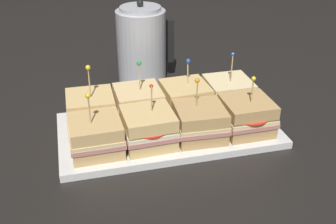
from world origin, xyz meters
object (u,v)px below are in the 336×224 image
kettle_steel (143,45)px  sandwich_back_center_right (185,99)px  sandwich_back_far_left (91,110)px  serving_platter (168,130)px  sandwich_front_far_right (247,116)px  sandwich_front_far_left (96,136)px  sandwich_front_center_left (148,128)px  sandwich_front_center_right (200,122)px  sandwich_back_far_right (228,94)px  sandwich_back_center_left (138,104)px

kettle_steel → sandwich_back_center_right: bearing=-78.5°
sandwich_back_far_left → sandwich_back_center_right: size_ratio=1.10×
serving_platter → sandwich_back_center_right: (0.06, 0.06, 0.05)m
sandwich_back_center_right → sandwich_back_far_left: bearing=-179.7°
sandwich_front_far_right → sandwich_back_far_left: 0.38m
serving_platter → sandwich_front_far_left: 0.20m
sandwich_front_center_left → sandwich_front_far_left: bearing=-179.7°
sandwich_front_center_right → sandwich_back_far_right: sandwich_back_far_right is taller
sandwich_front_far_right → sandwich_back_far_right: 0.12m
sandwich_front_center_left → sandwich_front_far_right: bearing=-0.3°
serving_platter → kettle_steel: (0.01, 0.34, 0.11)m
sandwich_front_far_left → sandwich_front_center_right: same height
sandwich_front_far_left → kettle_steel: 0.44m
sandwich_front_far_left → sandwich_front_center_right: (0.25, 0.00, -0.00)m
sandwich_back_center_left → sandwich_back_far_right: sandwich_back_far_right is taller
sandwich_front_center_left → sandwich_front_far_right: sandwich_front_center_left is taller
sandwich_back_far_left → sandwich_back_center_left: 0.12m
sandwich_front_far_left → sandwich_back_far_right: 0.38m
sandwich_front_far_right → sandwich_back_center_right: (-0.12, 0.12, 0.00)m
sandwich_back_far_right → kettle_steel: bearing=122.5°
sandwich_front_far_right → kettle_steel: kettle_steel is taller
sandwich_back_far_left → sandwich_back_center_left: (0.12, 0.00, -0.00)m
sandwich_back_center_left → sandwich_back_center_right: sandwich_back_center_left is taller
serving_platter → sandwich_back_center_right: sandwich_back_center_right is taller
sandwich_back_far_left → serving_platter: bearing=-17.7°
sandwich_front_center_right → sandwich_back_center_left: bearing=135.6°
sandwich_back_far_left → kettle_steel: (0.19, 0.28, 0.06)m
sandwich_front_far_left → sandwich_front_far_right: 0.36m
sandwich_front_center_left → sandwich_back_far_right: sandwich_back_far_right is taller
sandwich_front_center_right → sandwich_back_far_right: (0.12, 0.12, 0.00)m
sandwich_front_center_right → sandwich_back_center_right: 0.12m
sandwich_back_center_left → sandwich_back_far_right: bearing=-0.6°
sandwich_front_far_left → serving_platter: bearing=18.5°
sandwich_back_far_right → sandwich_back_far_left: bearing=-179.8°
sandwich_back_center_left → kettle_steel: 0.29m
sandwich_front_far_left → sandwich_front_center_left: same height
sandwich_front_far_left → sandwich_front_far_right: bearing=-0.1°
sandwich_front_far_left → sandwich_back_center_right: 0.27m
sandwich_front_center_left → sandwich_back_far_left: 0.17m
sandwich_front_far_right → sandwich_back_center_right: 0.17m
sandwich_front_far_right → sandwich_back_center_right: same height
sandwich_front_far_left → sandwich_back_center_right: size_ratio=1.01×
sandwich_back_center_left → sandwich_back_far_right: 0.24m
sandwich_front_far_left → sandwich_back_center_right: (0.24, 0.12, 0.00)m
sandwich_back_center_right → sandwich_front_far_right: bearing=-45.2°
sandwich_front_far_left → kettle_steel: kettle_steel is taller
sandwich_front_center_left → sandwich_front_center_right: size_ratio=0.99×
serving_platter → sandwich_front_center_right: bearing=-44.0°
kettle_steel → sandwich_back_far_right: bearing=-57.5°
sandwich_back_far_left → kettle_steel: size_ratio=0.65×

